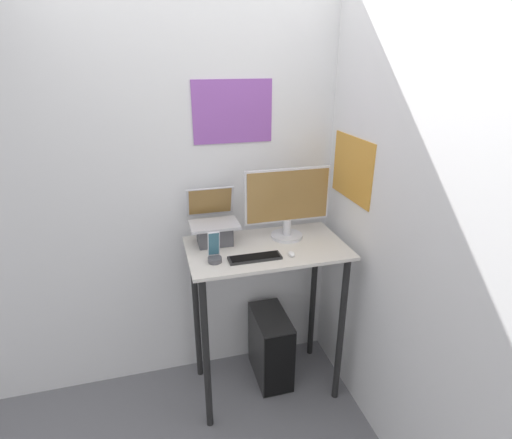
{
  "coord_description": "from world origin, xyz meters",
  "views": [
    {
      "loc": [
        -0.62,
        -1.76,
        2.09
      ],
      "look_at": [
        -0.07,
        0.27,
        1.24
      ],
      "focal_mm": 28.0,
      "sensor_mm": 36.0,
      "label": 1
    }
  ],
  "objects_px": {
    "cell_phone": "(214,254)",
    "computer_tower": "(271,346)",
    "keyboard": "(255,258)",
    "mouse": "(291,254)",
    "monitor": "(287,204)",
    "laptop": "(214,228)"
  },
  "relations": [
    {
      "from": "cell_phone",
      "to": "computer_tower",
      "type": "distance_m",
      "value": 0.96
    },
    {
      "from": "keyboard",
      "to": "mouse",
      "type": "xyz_separation_m",
      "value": [
        0.21,
        -0.02,
        0.0
      ]
    },
    {
      "from": "monitor",
      "to": "cell_phone",
      "type": "relative_size",
      "value": 2.97
    },
    {
      "from": "cell_phone",
      "to": "monitor",
      "type": "bearing_deg",
      "value": 22.51
    },
    {
      "from": "monitor",
      "to": "computer_tower",
      "type": "bearing_deg",
      "value": -169.92
    },
    {
      "from": "cell_phone",
      "to": "keyboard",
      "type": "bearing_deg",
      "value": -7.41
    },
    {
      "from": "monitor",
      "to": "keyboard",
      "type": "height_order",
      "value": "monitor"
    },
    {
      "from": "monitor",
      "to": "mouse",
      "type": "bearing_deg",
      "value": -102.92
    },
    {
      "from": "laptop",
      "to": "monitor",
      "type": "bearing_deg",
      "value": -5.23
    },
    {
      "from": "keyboard",
      "to": "computer_tower",
      "type": "bearing_deg",
      "value": 51.52
    },
    {
      "from": "monitor",
      "to": "computer_tower",
      "type": "xyz_separation_m",
      "value": [
        -0.1,
        -0.02,
        -1.03
      ]
    },
    {
      "from": "computer_tower",
      "to": "laptop",
      "type": "bearing_deg",
      "value": 170.59
    },
    {
      "from": "mouse",
      "to": "computer_tower",
      "type": "bearing_deg",
      "value": 99.63
    },
    {
      "from": "monitor",
      "to": "computer_tower",
      "type": "relative_size",
      "value": 1.07
    },
    {
      "from": "monitor",
      "to": "computer_tower",
      "type": "height_order",
      "value": "monitor"
    },
    {
      "from": "laptop",
      "to": "mouse",
      "type": "xyz_separation_m",
      "value": [
        0.39,
        -0.29,
        -0.08
      ]
    },
    {
      "from": "monitor",
      "to": "cell_phone",
      "type": "distance_m",
      "value": 0.55
    },
    {
      "from": "computer_tower",
      "to": "monitor",
      "type": "bearing_deg",
      "value": 10.08
    },
    {
      "from": "mouse",
      "to": "cell_phone",
      "type": "relative_size",
      "value": 0.31
    },
    {
      "from": "keyboard",
      "to": "cell_phone",
      "type": "xyz_separation_m",
      "value": [
        -0.22,
        0.03,
        0.04
      ]
    },
    {
      "from": "keyboard",
      "to": "laptop",
      "type": "bearing_deg",
      "value": 123.64
    },
    {
      "from": "cell_phone",
      "to": "laptop",
      "type": "bearing_deg",
      "value": 80.55
    }
  ]
}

